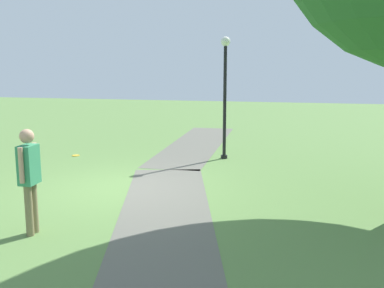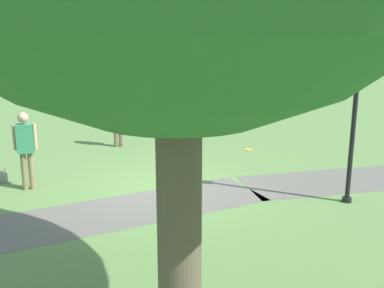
% 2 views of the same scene
% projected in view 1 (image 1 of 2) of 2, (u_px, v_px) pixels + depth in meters
% --- Properties ---
extents(ground_plane, '(48.00, 48.00, 0.00)m').
position_uv_depth(ground_plane, '(124.00, 188.00, 10.52)').
color(ground_plane, '#5B7F41').
extents(footpath_segment_near, '(8.02, 1.86, 0.01)m').
position_uv_depth(footpath_segment_near, '(196.00, 144.00, 16.19)').
color(footpath_segment_near, '#605E54').
rests_on(footpath_segment_near, ground).
extents(footpath_segment_mid, '(8.19, 3.68, 0.01)m').
position_uv_depth(footpath_segment_mid, '(165.00, 220.00, 8.40)').
color(footpath_segment_mid, '#605E54').
rests_on(footpath_segment_mid, ground).
extents(lamp_post, '(0.28, 0.28, 3.63)m').
position_uv_depth(lamp_post, '(225.00, 85.00, 13.39)').
color(lamp_post, black).
rests_on(lamp_post, ground).
extents(woman_with_handbag, '(0.52, 0.25, 1.81)m').
position_uv_depth(woman_with_handbag, '(29.00, 173.00, 7.55)').
color(woman_with_handbag, olive).
rests_on(woman_with_handbag, ground).
extents(frisbee_on_grass, '(0.23, 0.23, 0.02)m').
position_uv_depth(frisbee_on_grass, '(76.00, 155.00, 14.16)').
color(frisbee_on_grass, yellow).
rests_on(frisbee_on_grass, ground).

